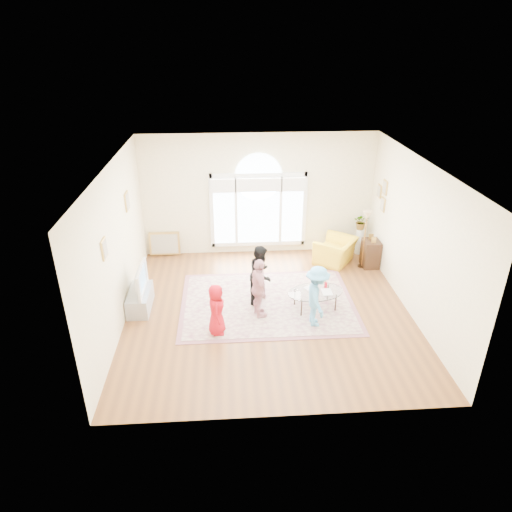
{
  "coord_description": "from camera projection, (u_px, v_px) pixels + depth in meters",
  "views": [
    {
      "loc": [
        -0.82,
        -8.25,
        5.39
      ],
      "look_at": [
        -0.24,
        0.3,
        1.18
      ],
      "focal_mm": 32.0,
      "sensor_mm": 36.0,
      "label": 1
    }
  ],
  "objects": [
    {
      "name": "leaning_picture",
      "position": [
        166.0,
        255.0,
        12.26
      ],
      "size": [
        0.8,
        0.14,
        0.62
      ],
      "primitive_type": "cube",
      "rotation": [
        -0.14,
        0.0,
        0.0
      ],
      "color": "tan",
      "rests_on": "ground"
    },
    {
      "name": "room_shell",
      "position": [
        259.0,
        199.0,
        11.66
      ],
      "size": [
        6.0,
        6.0,
        6.0
      ],
      "color": "beige",
      "rests_on": "ground"
    },
    {
      "name": "area_rug",
      "position": [
        267.0,
        303.0,
        10.09
      ],
      "size": [
        3.6,
        2.6,
        0.02
      ],
      "primitive_type": "cube",
      "color": "#BFB394",
      "rests_on": "ground"
    },
    {
      "name": "television",
      "position": [
        138.0,
        280.0,
        9.6
      ],
      "size": [
        0.17,
        1.0,
        0.57
      ],
      "color": "black",
      "rests_on": "tv_console"
    },
    {
      "name": "plant_pedestal",
      "position": [
        359.0,
        241.0,
        12.23
      ],
      "size": [
        0.2,
        0.2,
        0.7
      ],
      "primitive_type": "cylinder",
      "color": "white",
      "rests_on": "ground"
    },
    {
      "name": "coffee_table",
      "position": [
        316.0,
        292.0,
        9.73
      ],
      "size": [
        1.33,
        0.98,
        0.54
      ],
      "rotation": [
        0.0,
        0.0,
        0.18
      ],
      "color": "silver",
      "rests_on": "ground"
    },
    {
      "name": "armchair",
      "position": [
        335.0,
        251.0,
        11.76
      ],
      "size": [
        1.29,
        1.32,
        0.65
      ],
      "primitive_type": "imported",
      "rotation": [
        0.0,
        0.0,
        4.08
      ],
      "color": "gold",
      "rests_on": "ground"
    },
    {
      "name": "side_cabinet",
      "position": [
        370.0,
        253.0,
        11.55
      ],
      "size": [
        0.4,
        0.5,
        0.7
      ],
      "primitive_type": "cube",
      "color": "black",
      "rests_on": "ground"
    },
    {
      "name": "child_blue",
      "position": [
        317.0,
        296.0,
        9.07
      ],
      "size": [
        0.49,
        0.84,
        1.29
      ],
      "primitive_type": "imported",
      "rotation": [
        0.0,
        0.0,
        1.58
      ],
      "color": "#56A7DE",
      "rests_on": "area_rug"
    },
    {
      "name": "child_red",
      "position": [
        216.0,
        310.0,
        8.85
      ],
      "size": [
        0.35,
        0.53,
        1.06
      ],
      "primitive_type": "imported",
      "rotation": [
        0.0,
        0.0,
        1.55
      ],
      "color": "red",
      "rests_on": "area_rug"
    },
    {
      "name": "rug_border",
      "position": [
        267.0,
        303.0,
        10.1
      ],
      "size": [
        3.8,
        2.8,
        0.01
      ],
      "primitive_type": "cube",
      "color": "#87535C",
      "rests_on": "ground"
    },
    {
      "name": "potted_plant",
      "position": [
        361.0,
        222.0,
        11.98
      ],
      "size": [
        0.45,
        0.41,
        0.44
      ],
      "primitive_type": "imported",
      "rotation": [
        0.0,
        0.0,
        -0.21
      ],
      "color": "#33722D",
      "rests_on": "plant_pedestal"
    },
    {
      "name": "ground",
      "position": [
        268.0,
        311.0,
        9.81
      ],
      "size": [
        6.0,
        6.0,
        0.0
      ],
      "primitive_type": "plane",
      "color": "brown",
      "rests_on": "ground"
    },
    {
      "name": "child_black",
      "position": [
        261.0,
        274.0,
        9.85
      ],
      "size": [
        0.72,
        0.79,
        1.33
      ],
      "primitive_type": "imported",
      "rotation": [
        0.0,
        0.0,
        1.16
      ],
      "color": "black",
      "rests_on": "area_rug"
    },
    {
      "name": "floor_lamp",
      "position": [
        367.0,
        220.0,
        11.11
      ],
      "size": [
        0.27,
        0.27,
        1.51
      ],
      "color": "black",
      "rests_on": "ground"
    },
    {
      "name": "child_pink",
      "position": [
        259.0,
        289.0,
        9.34
      ],
      "size": [
        0.48,
        0.81,
        1.3
      ],
      "primitive_type": "imported",
      "rotation": [
        0.0,
        0.0,
        1.8
      ],
      "color": "pink",
      "rests_on": "area_rug"
    },
    {
      "name": "tv_console",
      "position": [
        140.0,
        300.0,
        9.82
      ],
      "size": [
        0.45,
        1.0,
        0.42
      ],
      "primitive_type": "cube",
      "color": "#999CA1",
      "rests_on": "ground"
    }
  ]
}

